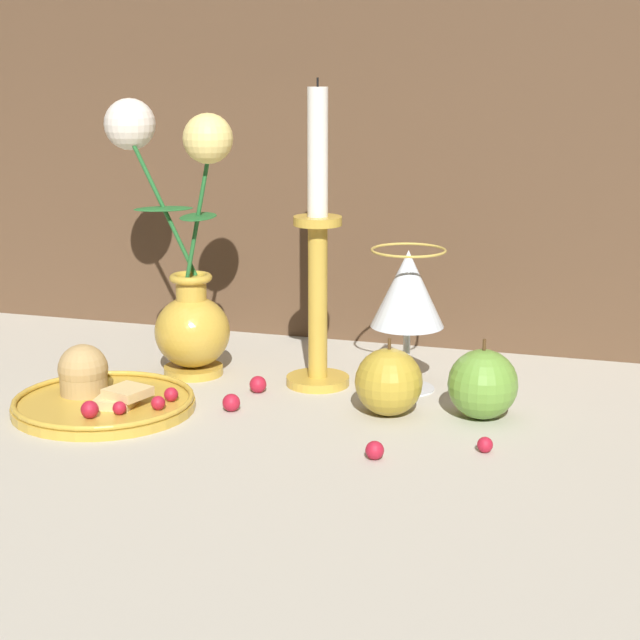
% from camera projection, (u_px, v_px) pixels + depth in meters
% --- Properties ---
extents(ground_plane, '(2.40, 2.40, 0.00)m').
position_uv_depth(ground_plane, '(316.00, 407.00, 1.17)').
color(ground_plane, '#B7B2A3').
rests_on(ground_plane, ground).
extents(vase, '(0.17, 0.09, 0.33)m').
position_uv_depth(vase, '(183.00, 264.00, 1.26)').
color(vase, gold).
rests_on(vase, ground_plane).
extents(plate_with_pastries, '(0.20, 0.20, 0.07)m').
position_uv_depth(plate_with_pastries, '(99.00, 395.00, 1.17)').
color(plate_with_pastries, gold).
rests_on(plate_with_pastries, ground_plane).
extents(wine_glass, '(0.09, 0.09, 0.16)m').
position_uv_depth(wine_glass, '(408.00, 293.00, 1.21)').
color(wine_glass, silver).
rests_on(wine_glass, ground_plane).
extents(candlestick, '(0.07, 0.07, 0.35)m').
position_uv_depth(candlestick, '(318.00, 265.00, 1.22)').
color(candlestick, gold).
rests_on(candlestick, ground_plane).
extents(apple_beside_vase, '(0.07, 0.07, 0.08)m').
position_uv_depth(apple_beside_vase, '(389.00, 382.00, 1.14)').
color(apple_beside_vase, '#B2932D').
rests_on(apple_beside_vase, ground_plane).
extents(apple_near_glass, '(0.07, 0.07, 0.09)m').
position_uv_depth(apple_near_glass, '(483.00, 384.00, 1.13)').
color(apple_near_glass, '#669938').
rests_on(apple_near_glass, ground_plane).
extents(berry_near_plate, '(0.02, 0.02, 0.02)m').
position_uv_depth(berry_near_plate, '(258.00, 384.00, 1.22)').
color(berry_near_plate, '#AD192D').
rests_on(berry_near_plate, ground_plane).
extents(berry_front_center, '(0.02, 0.02, 0.02)m').
position_uv_depth(berry_front_center, '(231.00, 403.00, 1.16)').
color(berry_front_center, '#AD192D').
rests_on(berry_front_center, ground_plane).
extents(berry_by_glass_stem, '(0.02, 0.02, 0.02)m').
position_uv_depth(berry_by_glass_stem, '(375.00, 450.00, 1.02)').
color(berry_by_glass_stem, '#AD192D').
rests_on(berry_by_glass_stem, ground_plane).
extents(berry_under_candlestick, '(0.02, 0.02, 0.02)m').
position_uv_depth(berry_under_candlestick, '(485.00, 445.00, 1.04)').
color(berry_under_candlestick, '#AD192D').
rests_on(berry_under_candlestick, ground_plane).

